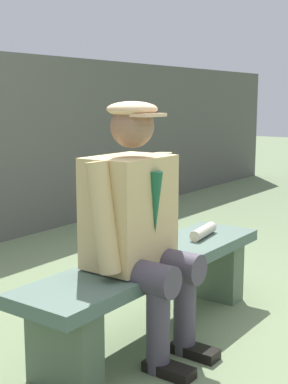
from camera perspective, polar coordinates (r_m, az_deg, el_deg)
ground_plane at (r=3.00m, az=0.94°, el=-14.65°), size 30.00×30.00×0.00m
bench at (r=2.89m, az=0.96°, el=-9.17°), size 1.71×0.40×0.43m
seated_man at (r=2.60m, az=-0.64°, el=-2.98°), size 0.59×0.58×1.23m
rolled_magazine at (r=3.24m, az=6.26°, el=-4.15°), size 0.28×0.10×0.06m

